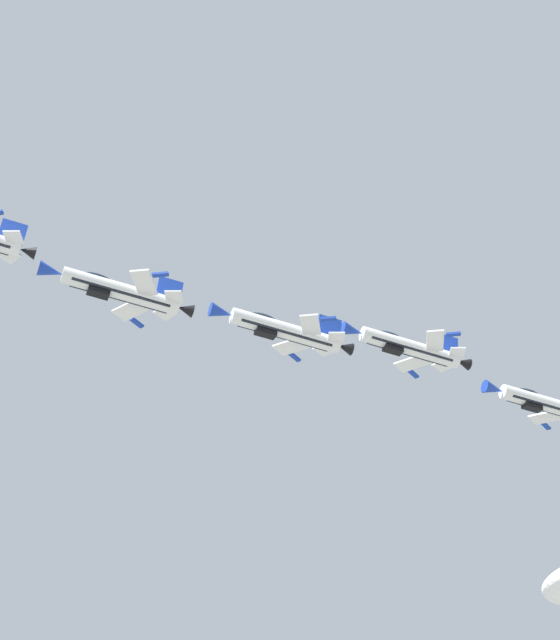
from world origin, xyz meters
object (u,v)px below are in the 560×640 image
at_px(fighter_jet_right_wing, 283,330).
at_px(fighter_jet_right_outer, 546,404).
at_px(fighter_jet_left_wing, 118,290).
at_px(fighter_jet_left_outer, 408,347).

xyz_separation_m(fighter_jet_right_wing, fighter_jet_right_outer, (21.91, 24.71, 1.63)).
relative_size(fighter_jet_left_wing, fighter_jet_right_outer, 1.00).
height_order(fighter_jet_left_wing, fighter_jet_right_wing, fighter_jet_right_wing).
relative_size(fighter_jet_right_wing, fighter_jet_left_outer, 1.00).
distance_m(fighter_jet_left_wing, fighter_jet_left_outer, 33.48).
xyz_separation_m(fighter_jet_left_wing, fighter_jet_left_outer, (22.59, 24.27, 4.66)).
bearing_deg(fighter_jet_right_wing, fighter_jet_left_outer, -84.97).
bearing_deg(fighter_jet_left_outer, fighter_jet_left_wing, 90.82).
bearing_deg(fighter_jet_right_outer, fighter_jet_left_outer, 89.64).
bearing_deg(fighter_jet_left_outer, fighter_jet_right_wing, 95.03).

